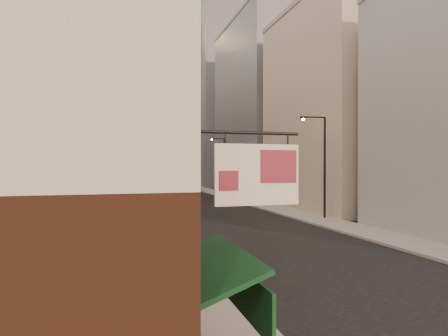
% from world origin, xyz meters
% --- Properties ---
extents(sidewalk_left, '(3.00, 140.00, 0.15)m').
position_xyz_m(sidewalk_left, '(-6.50, 55.00, 0.07)').
color(sidewalk_left, gray).
rests_on(sidewalk_left, ground).
extents(sidewalk_right, '(3.00, 140.00, 0.15)m').
position_xyz_m(sidewalk_right, '(6.50, 55.00, 0.07)').
color(sidewalk_right, gray).
rests_on(sidewalk_right, ground).
extents(near_building_left, '(8.30, 23.04, 12.30)m').
position_xyz_m(near_building_left, '(-10.99, 9.00, 6.02)').
color(near_building_left, '#512B1B').
rests_on(near_building_left, ground).
extents(left_bldg_beige, '(8.00, 12.00, 16.00)m').
position_xyz_m(left_bldg_beige, '(-12.00, 26.00, 8.00)').
color(left_bldg_beige, tan).
rests_on(left_bldg_beige, ground).
extents(left_bldg_grey, '(8.00, 16.00, 20.00)m').
position_xyz_m(left_bldg_grey, '(-12.00, 42.00, 10.00)').
color(left_bldg_grey, gray).
rests_on(left_bldg_grey, ground).
extents(left_bldg_tan, '(8.00, 18.00, 17.00)m').
position_xyz_m(left_bldg_tan, '(-12.00, 60.00, 8.50)').
color(left_bldg_tan, '#957E59').
rests_on(left_bldg_tan, ground).
extents(left_bldg_wingrid, '(8.00, 20.00, 24.00)m').
position_xyz_m(left_bldg_wingrid, '(-12.00, 80.00, 12.00)').
color(left_bldg_wingrid, gray).
rests_on(left_bldg_wingrid, ground).
extents(right_bldg_beige, '(8.00, 16.00, 20.00)m').
position_xyz_m(right_bldg_beige, '(12.00, 30.00, 10.00)').
color(right_bldg_beige, tan).
rests_on(right_bldg_beige, ground).
extents(right_bldg_wingrid, '(8.00, 20.00, 26.00)m').
position_xyz_m(right_bldg_wingrid, '(12.00, 50.00, 13.00)').
color(right_bldg_wingrid, gray).
rests_on(right_bldg_wingrid, ground).
extents(highrise, '(21.00, 23.00, 51.20)m').
position_xyz_m(highrise, '(18.00, 78.00, 25.66)').
color(highrise, gray).
rests_on(highrise, ground).
extents(clock_tower, '(14.00, 14.00, 44.90)m').
position_xyz_m(clock_tower, '(-1.00, 92.00, 17.63)').
color(clock_tower, '#957E59').
rests_on(clock_tower, ground).
extents(white_tower, '(8.00, 8.00, 41.50)m').
position_xyz_m(white_tower, '(10.00, 78.00, 18.61)').
color(white_tower, silver).
rests_on(white_tower, ground).
extents(streetlamp_mid, '(2.17, 0.42, 8.28)m').
position_xyz_m(streetlamp_mid, '(7.08, 23.31, 4.73)').
color(streetlamp_mid, black).
rests_on(streetlamp_mid, ground).
extents(streetlamp_far, '(2.19, 0.23, 8.36)m').
position_xyz_m(streetlamp_far, '(6.17, 48.86, 4.78)').
color(streetlamp_far, black).
rests_on(streetlamp_far, ground).
extents(traffic_light_left, '(0.62, 0.57, 5.00)m').
position_xyz_m(traffic_light_left, '(-6.75, 38.53, 3.63)').
color(traffic_light_left, black).
rests_on(traffic_light_left, ground).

